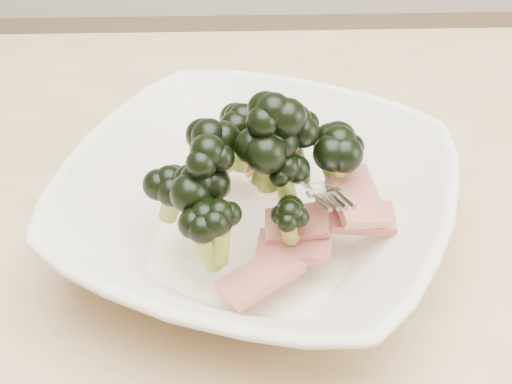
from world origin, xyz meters
TOP-DOWN VIEW (x-y plane):
  - broccoli_dish at (-0.06, 0.06)m, footprint 0.35×0.35m

SIDE VIEW (x-z plane):
  - broccoli_dish at x=-0.06m, z-range 0.72..0.86m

